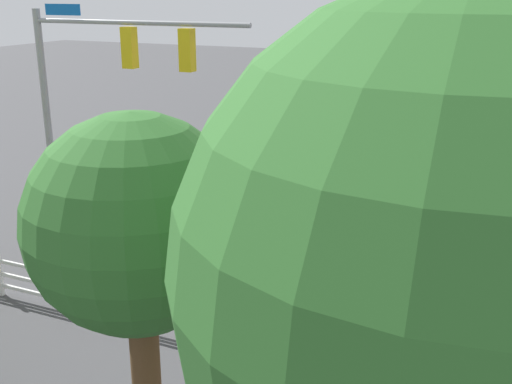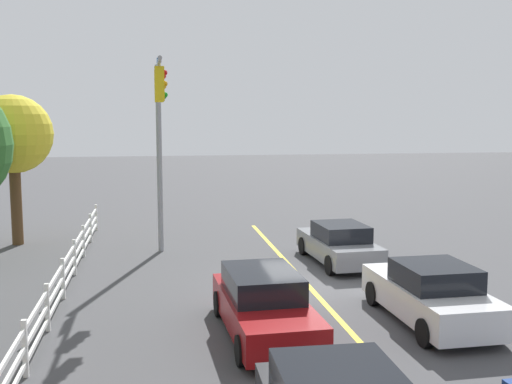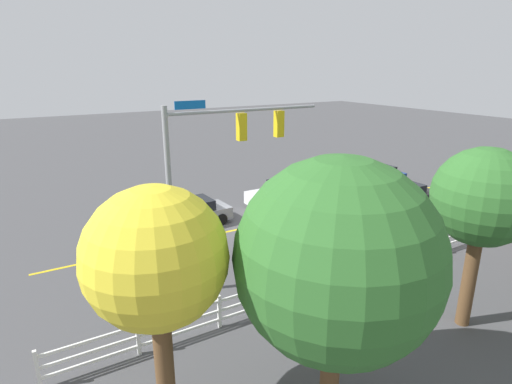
% 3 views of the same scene
% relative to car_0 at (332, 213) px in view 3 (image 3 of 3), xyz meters
% --- Properties ---
extents(ground_plane, '(120.00, 120.00, 0.00)m').
position_rel_car_0_xyz_m(ground_plane, '(4.07, -2.05, -0.72)').
color(ground_plane, '#444447').
extents(lane_center_stripe, '(28.00, 0.16, 0.01)m').
position_rel_car_0_xyz_m(lane_center_stripe, '(0.07, -2.05, -0.71)').
color(lane_center_stripe, gold).
rests_on(lane_center_stripe, ground_plane).
extents(signal_assembly, '(6.25, 0.38, 6.99)m').
position_rel_car_0_xyz_m(signal_assembly, '(7.57, 2.21, 4.16)').
color(signal_assembly, gray).
rests_on(signal_assembly, ground_plane).
extents(car_0, '(4.75, 1.99, 1.48)m').
position_rel_car_0_xyz_m(car_0, '(0.00, 0.00, 0.00)').
color(car_0, maroon).
rests_on(car_0, ground_plane).
extents(car_1, '(4.44, 1.99, 1.40)m').
position_rel_car_0_xyz_m(car_1, '(6.41, -3.78, -0.04)').
color(car_1, slate).
rests_on(car_1, ground_plane).
extents(car_2, '(4.31, 2.05, 1.55)m').
position_rel_car_0_xyz_m(car_2, '(-7.27, -3.85, 0.01)').
color(car_2, navy).
rests_on(car_2, ground_plane).
extents(car_3, '(3.97, 2.06, 1.49)m').
position_rel_car_0_xyz_m(car_3, '(-5.69, -0.09, -0.00)').
color(car_3, black).
rests_on(car_3, ground_plane).
extents(car_4, '(4.54, 2.01, 1.51)m').
position_rel_car_0_xyz_m(car_4, '(0.17, -4.19, -0.01)').
color(car_4, silver).
rests_on(car_4, ground_plane).
extents(white_rail_fence, '(26.10, 0.10, 1.15)m').
position_rel_car_0_xyz_m(white_rail_fence, '(1.07, 4.98, -0.12)').
color(white_rail_fence, white).
rests_on(white_rail_fence, ground_plane).
extents(tree_0, '(3.04, 3.04, 5.86)m').
position_rel_car_0_xyz_m(tree_0, '(11.53, 7.77, 3.56)').
color(tree_0, brown).
rests_on(tree_0, ground_plane).
extents(tree_1, '(4.58, 4.58, 6.38)m').
position_rel_car_0_xyz_m(tree_1, '(8.02, 9.34, 3.35)').
color(tree_1, brown).
rests_on(tree_1, ground_plane).
extents(tree_2, '(3.02, 3.02, 5.87)m').
position_rel_car_0_xyz_m(tree_2, '(1.90, 8.81, 3.59)').
color(tree_2, brown).
rests_on(tree_2, ground_plane).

